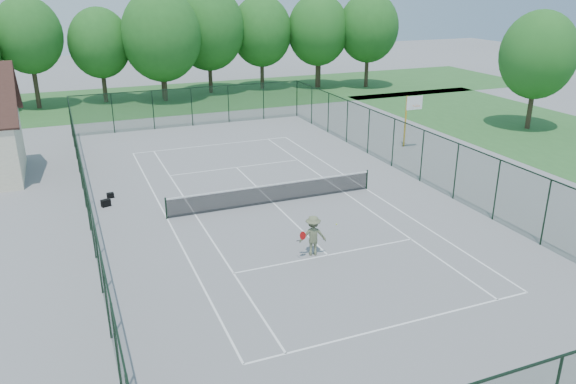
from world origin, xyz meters
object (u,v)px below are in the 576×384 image
(basketball_goal, at_px, (410,111))
(tennis_player, at_px, (313,235))
(tennis_net, at_px, (273,193))
(sports_bag_a, at_px, (106,203))

(basketball_goal, bearing_deg, tennis_player, -136.36)
(tennis_net, xyz_separation_m, tennis_player, (-0.55, -6.08, 0.29))
(sports_bag_a, bearing_deg, basketball_goal, -8.42)
(tennis_net, bearing_deg, tennis_player, -95.17)
(basketball_goal, distance_m, tennis_player, 17.75)
(sports_bag_a, xyz_separation_m, tennis_player, (7.51, -8.87, 0.69))
(tennis_net, bearing_deg, sports_bag_a, 160.85)
(basketball_goal, bearing_deg, tennis_net, -153.44)
(basketball_goal, bearing_deg, sports_bag_a, -170.71)
(tennis_net, relative_size, sports_bag_a, 24.53)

